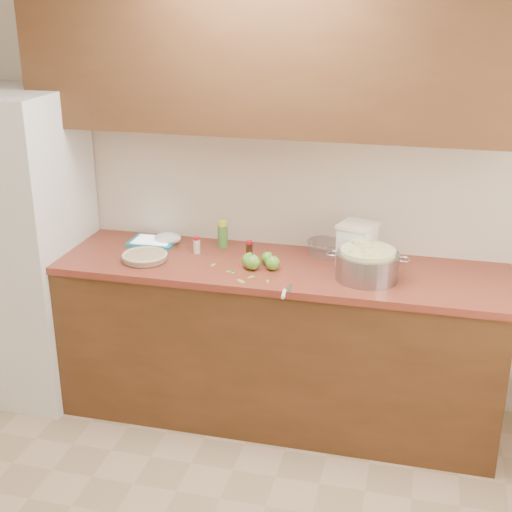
% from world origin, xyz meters
% --- Properties ---
extents(room_shell, '(3.60, 3.60, 3.60)m').
position_xyz_m(room_shell, '(0.00, 0.00, 1.30)').
color(room_shell, tan).
rests_on(room_shell, ground).
extents(counter_run, '(2.64, 0.68, 0.92)m').
position_xyz_m(counter_run, '(0.00, 1.48, 0.46)').
color(counter_run, '#5B3219').
rests_on(counter_run, ground).
extents(upper_cabinets, '(2.60, 0.34, 0.70)m').
position_xyz_m(upper_cabinets, '(0.00, 1.63, 1.95)').
color(upper_cabinets, '#513218').
rests_on(upper_cabinets, room_shell).
extents(fridge, '(0.70, 0.70, 1.80)m').
position_xyz_m(fridge, '(-1.44, 1.44, 0.90)').
color(fridge, silver).
rests_on(fridge, ground).
extents(pie, '(0.26, 0.26, 0.04)m').
position_xyz_m(pie, '(-0.62, 1.36, 0.94)').
color(pie, silver).
rests_on(pie, counter_run).
extents(colander, '(0.43, 0.32, 0.16)m').
position_xyz_m(colander, '(0.58, 1.40, 1.00)').
color(colander, gray).
rests_on(colander, counter_run).
extents(flour_canister, '(0.23, 0.23, 0.23)m').
position_xyz_m(flour_canister, '(0.51, 1.60, 1.03)').
color(flour_canister, white).
rests_on(flour_canister, counter_run).
extents(tablet, '(0.27, 0.21, 0.02)m').
position_xyz_m(tablet, '(-0.68, 1.64, 0.93)').
color(tablet, teal).
rests_on(tablet, counter_run).
extents(paring_knife, '(0.04, 0.19, 0.02)m').
position_xyz_m(paring_knife, '(0.22, 1.10, 0.93)').
color(paring_knife, gray).
rests_on(paring_knife, counter_run).
extents(lemon_bottle, '(0.06, 0.06, 0.16)m').
position_xyz_m(lemon_bottle, '(-0.27, 1.67, 1.00)').
color(lemon_bottle, '#4C8C38').
rests_on(lemon_bottle, counter_run).
extents(cinnamon_shaker, '(0.04, 0.04, 0.10)m').
position_xyz_m(cinnamon_shaker, '(-0.38, 1.54, 0.97)').
color(cinnamon_shaker, beige).
rests_on(cinnamon_shaker, counter_run).
extents(vanilla_bottle, '(0.04, 0.04, 0.10)m').
position_xyz_m(vanilla_bottle, '(-0.07, 1.53, 0.97)').
color(vanilla_bottle, black).
rests_on(vanilla_bottle, counter_run).
extents(mixing_bowl, '(0.21, 0.21, 0.08)m').
position_xyz_m(mixing_bowl, '(0.33, 1.70, 0.96)').
color(mixing_bowl, silver).
rests_on(mixing_bowl, counter_run).
extents(paper_towel, '(0.19, 0.17, 0.07)m').
position_xyz_m(paper_towel, '(-0.59, 1.65, 0.95)').
color(paper_towel, white).
rests_on(paper_towel, counter_run).
extents(apple_left, '(0.08, 0.08, 0.10)m').
position_xyz_m(apple_left, '(-0.04, 1.40, 0.96)').
color(apple_left, '#5C9E2B').
rests_on(apple_left, counter_run).
extents(apple_center, '(0.07, 0.07, 0.08)m').
position_xyz_m(apple_center, '(0.05, 1.47, 0.96)').
color(apple_center, '#5C9E2B').
rests_on(apple_center, counter_run).
extents(apple_front, '(0.08, 0.08, 0.10)m').
position_xyz_m(apple_front, '(-0.02, 1.38, 0.96)').
color(apple_front, '#5C9E2B').
rests_on(apple_front, counter_run).
extents(apple_extra, '(0.08, 0.08, 0.09)m').
position_xyz_m(apple_extra, '(0.09, 1.40, 0.96)').
color(apple_extra, '#5C9E2B').
rests_on(apple_extra, counter_run).
extents(peel_a, '(0.05, 0.02, 0.00)m').
position_xyz_m(peel_a, '(-0.12, 1.32, 0.92)').
color(peel_a, '#8BAC53').
rests_on(peel_a, counter_run).
extents(peel_b, '(0.04, 0.04, 0.00)m').
position_xyz_m(peel_b, '(0.00, 1.27, 0.92)').
color(peel_b, '#8BAC53').
rests_on(peel_b, counter_run).
extents(peel_c, '(0.05, 0.05, 0.00)m').
position_xyz_m(peel_c, '(-0.03, 1.21, 0.92)').
color(peel_c, '#8BAC53').
rests_on(peel_c, counter_run).
extents(peel_d, '(0.02, 0.04, 0.00)m').
position_xyz_m(peel_d, '(-0.24, 1.39, 0.92)').
color(peel_d, '#8BAC53').
rests_on(peel_d, counter_run).
extents(peel_e, '(0.02, 0.03, 0.00)m').
position_xyz_m(peel_e, '(0.10, 1.24, 0.92)').
color(peel_e, '#8BAC53').
rests_on(peel_e, counter_run).
extents(peel_f, '(0.03, 0.04, 0.00)m').
position_xyz_m(peel_f, '(-0.11, 1.32, 0.92)').
color(peel_f, '#8BAC53').
rests_on(peel_f, counter_run).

